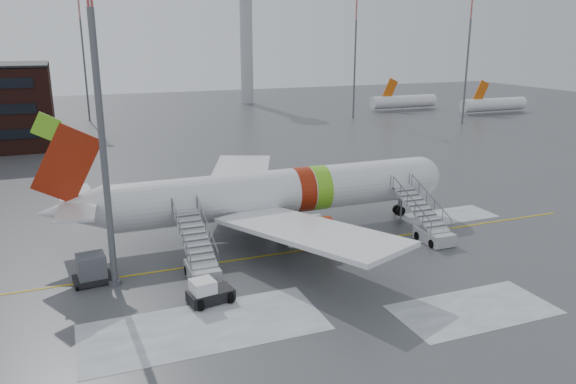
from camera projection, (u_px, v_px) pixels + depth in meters
name	position (u px, v px, depth m)	size (l,w,h in m)	color
ground	(250.00, 253.00, 43.58)	(260.00, 260.00, 0.00)	#494C4F
airliner	(269.00, 194.00, 47.28)	(35.03, 32.97, 11.18)	white
airstair_fwd	(429.00, 227.00, 46.20)	(2.05, 7.70, 3.48)	#B0B2B7
airstair_aft	(200.00, 260.00, 39.40)	(2.05, 7.70, 3.48)	#A2A5A9
pushback_tug	(208.00, 292.00, 35.30)	(3.02, 2.46, 1.61)	black
uld_container	(92.00, 270.00, 38.08)	(2.65, 2.04, 2.04)	black
light_mast_near	(99.00, 110.00, 34.96)	(1.20, 1.20, 22.68)	#595B60
control_tower	(246.00, 24.00, 134.19)	(6.40, 6.40, 30.00)	#B2B5BA
light_mast_far_ne	(355.00, 48.00, 110.23)	(1.20, 1.20, 24.25)	#595B60
light_mast_far_n	(83.00, 48.00, 106.83)	(1.20, 1.20, 24.25)	#595B60
light_mast_far_e	(468.00, 49.00, 103.37)	(1.20, 1.20, 24.25)	#595B60
distant_aircraft	(432.00, 112.00, 123.03)	(35.00, 18.00, 8.00)	#D8590C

